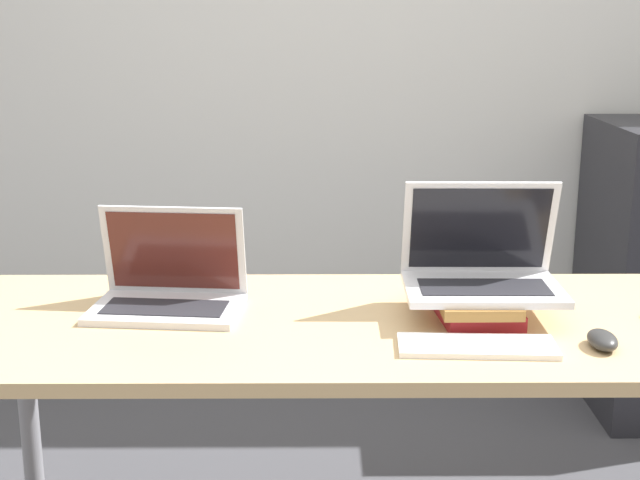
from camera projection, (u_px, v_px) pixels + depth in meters
wall_back at (337, 24)px, 3.26m from camera, size 8.00×0.05×2.70m
desk at (352, 352)px, 1.97m from camera, size 1.77×0.69×0.75m
laptop_left at (169, 289)px, 2.01m from camera, size 0.35×0.25×0.23m
book_stack at (475, 304)px, 1.96m from camera, size 0.18×0.26×0.06m
laptop_on_books at (482, 268)px, 1.96m from camera, size 0.34×0.24×0.24m
wireless_keyboard at (477, 346)px, 1.78m from camera, size 0.32×0.13×0.01m
mouse at (602, 340)px, 1.78m from camera, size 0.06×0.10×0.03m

